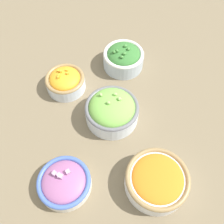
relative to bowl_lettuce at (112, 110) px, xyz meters
The scene contains 6 objects.
ground_plane 0.04m from the bowl_lettuce, 52.76° to the right, with size 3.00×3.00×0.00m, color #75664C.
bowl_lettuce is the anchor object (origin of this frame).
bowl_broccoli 0.21m from the bowl_lettuce, 169.70° to the left, with size 0.13×0.13×0.08m.
bowl_red_onion 0.23m from the bowl_lettuce, 30.43° to the right, with size 0.13×0.13×0.06m.
bowl_carrots 0.23m from the bowl_lettuce, 28.83° to the left, with size 0.16×0.16×0.06m.
bowl_squash 0.19m from the bowl_lettuce, 127.85° to the right, with size 0.12×0.12×0.07m.
Camera 1 is at (0.38, -0.00, 0.64)m, focal length 40.00 mm.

